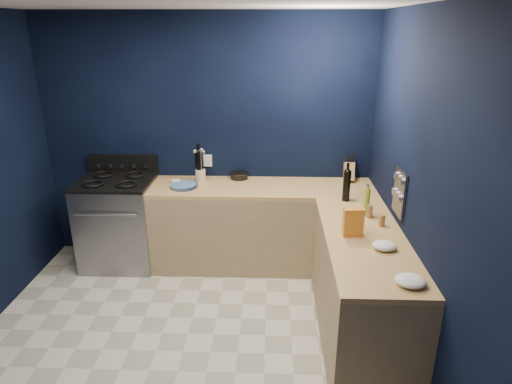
{
  "coord_description": "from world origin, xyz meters",
  "views": [
    {
      "loc": [
        0.69,
        -2.85,
        2.45
      ],
      "look_at": [
        0.55,
        1.0,
        1.0
      ],
      "focal_mm": 31.06,
      "sensor_mm": 36.0,
      "label": 1
    }
  ],
  "objects_px": {
    "crouton_bag": "(353,222)",
    "plate_stack": "(184,186)",
    "gas_range": "(120,224)",
    "utensil_crock": "(201,176)",
    "knife_block": "(349,171)"
  },
  "relations": [
    {
      "from": "knife_block",
      "to": "utensil_crock",
      "type": "bearing_deg",
      "value": -171.45
    },
    {
      "from": "gas_range",
      "to": "crouton_bag",
      "type": "height_order",
      "value": "crouton_bag"
    },
    {
      "from": "crouton_bag",
      "to": "plate_stack",
      "type": "bearing_deg",
      "value": 142.41
    },
    {
      "from": "gas_range",
      "to": "crouton_bag",
      "type": "distance_m",
      "value": 2.58
    },
    {
      "from": "plate_stack",
      "to": "utensil_crock",
      "type": "bearing_deg",
      "value": 51.5
    },
    {
      "from": "utensil_crock",
      "to": "crouton_bag",
      "type": "relative_size",
      "value": 0.58
    },
    {
      "from": "gas_range",
      "to": "utensil_crock",
      "type": "xyz_separation_m",
      "value": [
        0.87,
        0.14,
        0.51
      ]
    },
    {
      "from": "gas_range",
      "to": "utensil_crock",
      "type": "distance_m",
      "value": 1.02
    },
    {
      "from": "gas_range",
      "to": "knife_block",
      "type": "bearing_deg",
      "value": 5.65
    },
    {
      "from": "gas_range",
      "to": "knife_block",
      "type": "xyz_separation_m",
      "value": [
        2.45,
        0.24,
        0.54
      ]
    },
    {
      "from": "knife_block",
      "to": "gas_range",
      "type": "bearing_deg",
      "value": -169.6
    },
    {
      "from": "knife_block",
      "to": "plate_stack",
      "type": "bearing_deg",
      "value": -165.7
    },
    {
      "from": "gas_range",
      "to": "plate_stack",
      "type": "xyz_separation_m",
      "value": [
        0.73,
        -0.05,
        0.46
      ]
    },
    {
      "from": "plate_stack",
      "to": "utensil_crock",
      "type": "xyz_separation_m",
      "value": [
        0.15,
        0.18,
        0.05
      ]
    },
    {
      "from": "plate_stack",
      "to": "gas_range",
      "type": "bearing_deg",
      "value": 176.28
    }
  ]
}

